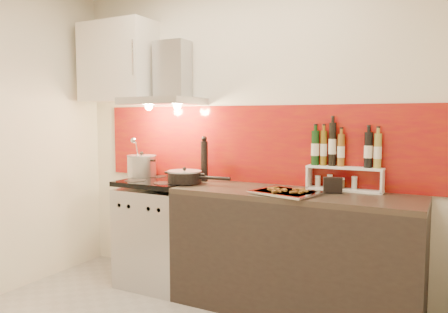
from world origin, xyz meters
The scene contains 13 objects.
back_wall centered at (0.00, 1.40, 1.30)m, with size 3.40×0.02×2.60m, color silver.
backsplash centered at (0.05, 1.39, 1.22)m, with size 3.00×0.02×0.64m, color maroon.
range_stove centered at (-0.70, 1.10, 0.44)m, with size 0.60×0.60×0.91m.
counter centered at (0.50, 1.10, 0.45)m, with size 1.80×0.60×0.90m.
range_hood centered at (-0.70, 1.24, 1.74)m, with size 0.62×0.50×0.61m.
upper_cabinet centered at (-1.25, 1.22, 1.95)m, with size 0.70×0.35×0.72m, color silver.
stock_pot centered at (-0.98, 1.20, 1.01)m, with size 0.26×0.26×0.23m.
saute_pan centered at (-0.41, 1.05, 0.96)m, with size 0.54×0.28×0.13m.
utensil_jar centered at (-0.97, 1.12, 1.01)m, with size 0.08×0.12×0.37m.
pepper_mill centered at (-0.35, 1.25, 1.09)m, with size 0.06×0.06×0.39m.
step_shelf centered at (0.79, 1.33, 1.11)m, with size 0.56×0.15×0.50m.
caddy_box centered at (0.77, 1.16, 0.96)m, with size 0.13×0.06×0.11m, color black.
baking_tray centered at (0.48, 0.97, 0.92)m, with size 0.50×0.43×0.03m.
Camera 1 is at (1.52, -1.92, 1.44)m, focal length 35.00 mm.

